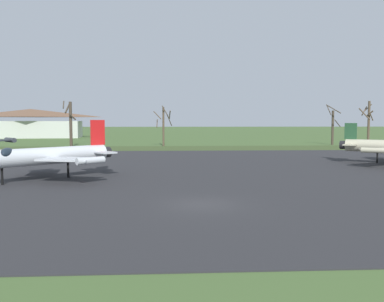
# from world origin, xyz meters

# --- Properties ---
(ground_plane) EXTENTS (600.00, 600.00, 0.00)m
(ground_plane) POSITION_xyz_m (0.00, 0.00, 0.00)
(ground_plane) COLOR #425B2D
(asphalt_apron) EXTENTS (87.41, 52.10, 0.05)m
(asphalt_apron) POSITION_xyz_m (0.00, 15.63, 0.03)
(asphalt_apron) COLOR #28282B
(asphalt_apron) RESTS_ON ground
(grass_verge_strip) EXTENTS (147.41, 12.00, 0.06)m
(grass_verge_strip) POSITION_xyz_m (0.00, 47.68, 0.03)
(grass_verge_strip) COLOR #394A23
(grass_verge_strip) RESTS_ON ground
(jet_fighter_front_right) EXTENTS (12.71, 11.91, 5.03)m
(jet_fighter_front_right) POSITION_xyz_m (-12.89, 9.49, 2.08)
(jet_fighter_front_right) COLOR silver
(jet_fighter_front_right) RESTS_ON ground
(bare_tree_far_left) EXTENTS (2.61, 2.52, 8.73)m
(bare_tree_far_left) POSITION_xyz_m (-20.75, 52.81, 4.66)
(bare_tree_far_left) COLOR #42382D
(bare_tree_far_left) RESTS_ON ground
(bare_tree_left_of_center) EXTENTS (3.64, 3.32, 7.84)m
(bare_tree_left_of_center) POSITION_xyz_m (-3.24, 53.95, 4.34)
(bare_tree_left_of_center) COLOR brown
(bare_tree_left_of_center) RESTS_ON ground
(bare_tree_center) EXTENTS (3.46, 2.79, 8.25)m
(bare_tree_center) POSITION_xyz_m (31.31, 56.54, 3.92)
(bare_tree_center) COLOR #42382D
(bare_tree_center) RESTS_ON ground
(bare_tree_right_of_center) EXTENTS (2.79, 3.23, 8.80)m
(bare_tree_right_of_center) POSITION_xyz_m (36.91, 52.93, 4.85)
(bare_tree_right_of_center) COLOR brown
(bare_tree_right_of_center) RESTS_ON ground
(visitor_building) EXTENTS (30.19, 15.12, 8.35)m
(visitor_building) POSITION_xyz_m (-42.48, 94.57, 4.08)
(visitor_building) COLOR beige
(visitor_building) RESTS_ON ground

